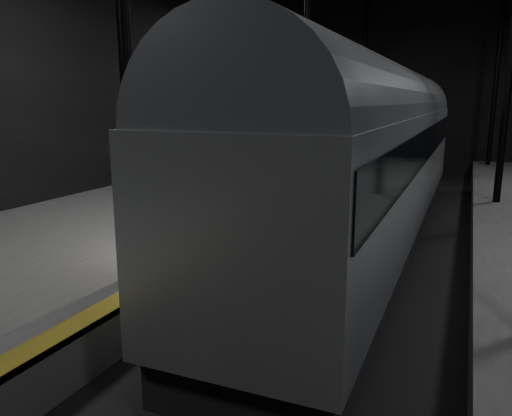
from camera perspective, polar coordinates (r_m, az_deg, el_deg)
The scene contains 6 objects.
ground at distance 13.66m, azimuth 10.42°, elevation -8.33°, with size 44.00×44.00×0.00m, color black.
platform_left at distance 16.69m, azimuth -15.50°, elevation -2.98°, with size 9.00×43.80×1.00m, color #535350.
tactile_strip at distance 14.36m, azimuth -2.18°, elevation -2.90°, with size 0.50×43.80×0.01m, color olive.
track at distance 13.64m, azimuth 10.43°, elevation -8.06°, with size 2.40×43.00×0.24m.
train at distance 16.26m, azimuth 13.58°, elevation 6.49°, with size 3.23×21.60×5.77m.
woman at distance 15.34m, azimuth -2.61°, elevation 0.95°, with size 0.55×0.36×1.51m, color tan.
Camera 1 is at (2.68, -12.53, 4.74)m, focal length 35.00 mm.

